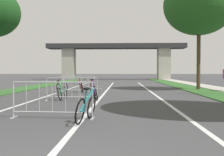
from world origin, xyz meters
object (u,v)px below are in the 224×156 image
crowd_barrier_third (76,85)px  bicycle_teal_5 (86,107)px  bicycle_green_3 (62,92)px  bicycle_orange_1 (93,88)px  tree_right_cypress_far (199,5)px  bicycle_purple_0 (94,92)px  crowd_barrier_second (72,89)px  bicycle_white_2 (62,87)px  bicycle_red_4 (81,87)px  crowd_barrier_nearest (52,100)px

crowd_barrier_third → bicycle_teal_5: (1.97, -9.87, -0.14)m
bicycle_green_3 → bicycle_teal_5: 6.03m
bicycle_orange_1 → bicycle_teal_5: 9.45m
tree_right_cypress_far → bicycle_teal_5: 15.59m
bicycle_purple_0 → bicycle_orange_1: 3.80m
bicycle_orange_1 → bicycle_green_3: bearing=76.4°
crowd_barrier_second → bicycle_green_3: size_ratio=1.38×
crowd_barrier_second → crowd_barrier_third: same height
bicycle_white_2 → bicycle_purple_0: bearing=-49.6°
bicycle_purple_0 → bicycle_red_4: 4.87m
tree_right_cypress_far → bicycle_orange_1: 9.98m
crowd_barrier_third → bicycle_red_4: 0.55m
crowd_barrier_nearest → bicycle_purple_0: 5.24m
bicycle_white_2 → bicycle_red_4: bicycle_red_4 is taller
crowd_barrier_nearest → bicycle_red_4: 9.91m
bicycle_purple_0 → bicycle_white_2: (-2.56, 4.66, -0.04)m
tree_right_cypress_far → bicycle_red_4: bearing=-162.1°
crowd_barrier_nearest → crowd_barrier_second: same height
crowd_barrier_second → bicycle_red_4: size_ratio=1.47×
crowd_barrier_third → bicycle_orange_1: (1.11, -0.47, -0.16)m
tree_right_cypress_far → crowd_barrier_third: tree_right_cypress_far is taller
bicycle_red_4 → bicycle_teal_5: size_ratio=0.98×
bicycle_orange_1 → bicycle_teal_5: bearing=97.6°
crowd_barrier_second → bicycle_teal_5: 5.33m
crowd_barrier_third → bicycle_green_3: crowd_barrier_third is taller
bicycle_white_2 → bicycle_red_4: size_ratio=1.02×
crowd_barrier_second → bicycle_orange_1: 4.28m
bicycle_purple_0 → bicycle_green_3: 1.54m
bicycle_purple_0 → crowd_barrier_third: bearing=97.9°
bicycle_purple_0 → bicycle_teal_5: bearing=-98.9°
tree_right_cypress_far → bicycle_green_3: 12.49m
crowd_barrier_second → bicycle_teal_5: bearing=-75.4°
crowd_barrier_nearest → bicycle_green_3: bearing=99.5°
bicycle_red_4 → bicycle_teal_5: bicycle_teal_5 is taller
crowd_barrier_third → bicycle_white_2: bearing=156.0°
crowd_barrier_nearest → crowd_barrier_second: bearing=93.9°
crowd_barrier_nearest → bicycle_white_2: crowd_barrier_nearest is taller
crowd_barrier_second → bicycle_green_3: (-0.57, 0.56, -0.16)m
bicycle_white_2 → bicycle_green_3: bearing=-65.8°
bicycle_orange_1 → bicycle_green_3: size_ratio=0.98×
crowd_barrier_third → bicycle_green_3: 4.16m
tree_right_cypress_far → bicycle_red_4: 10.35m
bicycle_orange_1 → bicycle_green_3: bicycle_green_3 is taller
bicycle_purple_0 → bicycle_orange_1: bicycle_purple_0 is taller
crowd_barrier_nearest → bicycle_orange_1: size_ratio=1.42×
crowd_barrier_nearest → bicycle_white_2: (-1.90, 9.86, -0.17)m
crowd_barrier_nearest → bicycle_teal_5: crowd_barrier_nearest is taller
tree_right_cypress_far → bicycle_orange_1: bearing=-154.1°
crowd_barrier_nearest → bicycle_green_3: size_ratio=1.38×
bicycle_orange_1 → bicycle_green_3: (-1.05, -3.69, -0.00)m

